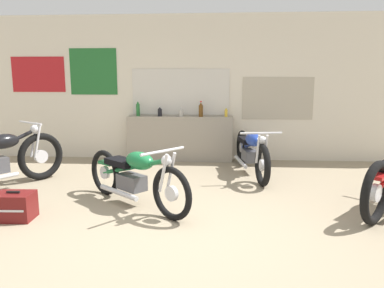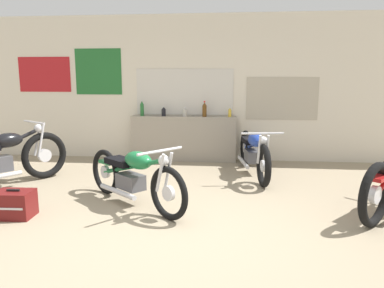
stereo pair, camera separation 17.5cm
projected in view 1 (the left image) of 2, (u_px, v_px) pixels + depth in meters
ground_plane at (167, 233)px, 3.94m from camera, size 24.00×24.00×0.00m
wall_back at (192, 88)px, 7.29m from camera, size 10.00×0.07×2.80m
sill_counter at (180, 139)px, 7.30m from camera, size 2.04×0.28×0.87m
bottle_leftmost at (138, 109)px, 7.25m from camera, size 0.07×0.07×0.32m
bottle_left_center at (160, 112)px, 7.23m from camera, size 0.08×0.08×0.19m
bottle_center at (181, 112)px, 7.18m from camera, size 0.09×0.09×0.17m
bottle_right_center at (201, 110)px, 7.12m from camera, size 0.08×0.08×0.30m
bottle_rightmost at (226, 112)px, 7.13m from camera, size 0.06×0.06×0.19m
motorcycle_green at (134, 175)px, 4.69m from camera, size 1.57×1.34×0.80m
motorcycle_blue at (251, 151)px, 6.27m from camera, size 0.66×2.08×0.80m
hard_case_darkred at (14, 206)px, 4.29m from camera, size 0.44×0.34×0.34m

